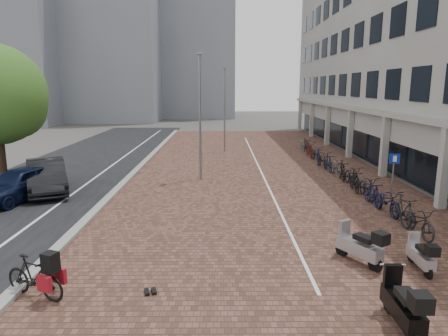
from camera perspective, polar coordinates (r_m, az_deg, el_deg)
ground at (r=12.72m, az=0.21°, el=-11.17°), size 140.00×140.00×0.00m
plaza_brick at (r=24.34m, az=4.61°, el=-0.17°), size 14.50×42.00×0.04m
street_asphalt at (r=25.81m, az=-20.51°, el=-0.21°), size 8.00×50.00×0.03m
curb at (r=24.73m, az=-12.01°, el=-0.05°), size 0.35×42.00×0.14m
lane_line at (r=25.19m, az=-16.24°, el=-0.17°), size 0.12×44.00×0.00m
parking_line at (r=24.35m, az=5.08°, el=-0.11°), size 0.10×30.00×0.00m
office_building at (r=30.89m, az=25.87°, el=16.95°), size 8.40×40.00×15.00m
bg_towers at (r=62.98m, az=-14.29°, el=19.39°), size 33.00×23.00×32.00m
car_navy at (r=19.74m, az=-26.97°, el=-1.99°), size 3.03×4.63×1.47m
car_dark at (r=20.66m, az=-23.79°, el=-1.06°), size 3.43×4.91×1.53m
hero_bike at (r=10.71m, az=-25.22°, el=-13.68°), size 1.79×1.15×1.22m
shoes at (r=10.25m, az=-10.38°, el=-16.96°), size 0.45×0.41×0.09m
scooter_front at (r=12.03m, az=18.58°, el=-10.23°), size 1.28×1.70×1.14m
scooter_mid at (r=9.31m, az=23.94°, el=-17.10°), size 0.59×1.74×1.19m
scooter_back at (r=12.27m, az=26.05°, el=-10.88°), size 0.47×1.39×0.95m
parking_sign at (r=18.85m, az=22.82°, el=-0.28°), size 0.43×0.12×2.08m
lamp_near at (r=21.01m, az=-3.41°, el=6.96°), size 0.12×0.12×6.52m
lamp_far at (r=30.47m, az=0.06°, el=8.12°), size 0.12×0.12×6.26m
bike_row at (r=23.27m, az=15.54°, el=0.19°), size 1.17×20.42×1.05m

